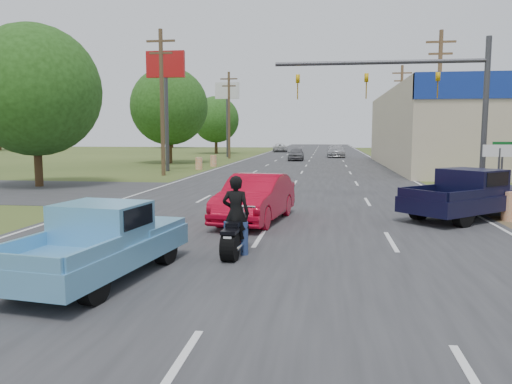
# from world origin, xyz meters

# --- Properties ---
(ground) EXTENTS (200.00, 200.00, 0.00)m
(ground) POSITION_xyz_m (0.00, 0.00, 0.00)
(ground) COLOR #35461C
(ground) RESTS_ON ground
(main_road) EXTENTS (15.00, 180.00, 0.02)m
(main_road) POSITION_xyz_m (0.00, 40.00, 0.01)
(main_road) COLOR #2D2D30
(main_road) RESTS_ON ground
(cross_road) EXTENTS (120.00, 10.00, 0.02)m
(cross_road) POSITION_xyz_m (0.00, 18.00, 0.01)
(cross_road) COLOR #2D2D30
(cross_road) RESTS_ON ground
(utility_pole_2) EXTENTS (2.00, 0.28, 10.00)m
(utility_pole_2) POSITION_xyz_m (9.50, 31.00, 5.32)
(utility_pole_2) COLOR #4C3823
(utility_pole_2) RESTS_ON ground
(utility_pole_3) EXTENTS (2.00, 0.28, 10.00)m
(utility_pole_3) POSITION_xyz_m (9.50, 49.00, 5.32)
(utility_pole_3) COLOR #4C3823
(utility_pole_3) RESTS_ON ground
(utility_pole_5) EXTENTS (2.00, 0.28, 10.00)m
(utility_pole_5) POSITION_xyz_m (-9.50, 28.00, 5.32)
(utility_pole_5) COLOR #4C3823
(utility_pole_5) RESTS_ON ground
(utility_pole_6) EXTENTS (2.00, 0.28, 10.00)m
(utility_pole_6) POSITION_xyz_m (-9.50, 52.00, 5.32)
(utility_pole_6) COLOR #4C3823
(utility_pole_6) RESTS_ON ground
(tree_0) EXTENTS (7.14, 7.14, 8.84)m
(tree_0) POSITION_xyz_m (-14.00, 20.00, 5.26)
(tree_0) COLOR #422D19
(tree_0) RESTS_ON ground
(tree_1) EXTENTS (7.56, 7.56, 9.36)m
(tree_1) POSITION_xyz_m (-13.50, 42.00, 5.57)
(tree_1) COLOR #422D19
(tree_1) RESTS_ON ground
(tree_2) EXTENTS (6.72, 6.72, 8.32)m
(tree_2) POSITION_xyz_m (-14.20, 66.00, 4.95)
(tree_2) COLOR #422D19
(tree_2) RESTS_ON ground
(tree_5) EXTENTS (7.98, 7.98, 9.88)m
(tree_5) POSITION_xyz_m (30.00, 95.00, 5.88)
(tree_5) COLOR #422D19
(tree_5) RESTS_ON ground
(tree_6) EXTENTS (8.82, 8.82, 10.92)m
(tree_6) POSITION_xyz_m (-30.00, 95.00, 6.51)
(tree_6) COLOR #422D19
(tree_6) RESTS_ON ground
(barrel_0) EXTENTS (0.56, 0.56, 1.00)m
(barrel_0) POSITION_xyz_m (8.00, 12.00, 0.50)
(barrel_0) COLOR orange
(barrel_0) RESTS_ON ground
(barrel_1) EXTENTS (0.56, 0.56, 1.00)m
(barrel_1) POSITION_xyz_m (8.40, 20.50, 0.50)
(barrel_1) COLOR orange
(barrel_1) RESTS_ON ground
(barrel_2) EXTENTS (0.56, 0.56, 1.00)m
(barrel_2) POSITION_xyz_m (-8.50, 34.00, 0.50)
(barrel_2) COLOR orange
(barrel_2) RESTS_ON ground
(barrel_3) EXTENTS (0.56, 0.56, 1.00)m
(barrel_3) POSITION_xyz_m (-8.20, 38.00, 0.50)
(barrel_3) COLOR orange
(barrel_3) RESTS_ON ground
(pole_sign_left_near) EXTENTS (3.00, 0.35, 9.20)m
(pole_sign_left_near) POSITION_xyz_m (-10.50, 32.00, 7.17)
(pole_sign_left_near) COLOR #3F3F44
(pole_sign_left_near) RESTS_ON ground
(pole_sign_left_far) EXTENTS (3.00, 0.35, 9.20)m
(pole_sign_left_far) POSITION_xyz_m (-10.50, 56.00, 7.17)
(pole_sign_left_far) COLOR #3F3F44
(pole_sign_left_far) RESTS_ON ground
(lane_sign) EXTENTS (1.20, 0.08, 2.52)m
(lane_sign) POSITION_xyz_m (8.20, 14.00, 1.90)
(lane_sign) COLOR #3F3F44
(lane_sign) RESTS_ON ground
(street_name_sign) EXTENTS (0.80, 0.08, 2.61)m
(street_name_sign) POSITION_xyz_m (8.80, 15.50, 1.61)
(street_name_sign) COLOR #3F3F44
(street_name_sign) RESTS_ON ground
(signal_mast) EXTENTS (9.12, 0.40, 7.00)m
(signal_mast) POSITION_xyz_m (5.82, 17.00, 4.80)
(signal_mast) COLOR #3F3F44
(signal_mast) RESTS_ON ground
(red_convertible) EXTENTS (2.36, 4.96, 1.57)m
(red_convertible) POSITION_xyz_m (-0.50, 10.61, 0.78)
(red_convertible) COLOR #B00820
(red_convertible) RESTS_ON ground
(motorcycle) EXTENTS (0.67, 2.19, 1.11)m
(motorcycle) POSITION_xyz_m (-0.32, 5.95, 0.49)
(motorcycle) COLOR black
(motorcycle) RESTS_ON ground
(rider) EXTENTS (0.69, 0.47, 1.84)m
(rider) POSITION_xyz_m (-0.31, 6.01, 0.92)
(rider) COLOR black
(rider) RESTS_ON ground
(blue_pickup) EXTENTS (2.40, 4.86, 1.55)m
(blue_pickup) POSITION_xyz_m (-2.65, 3.77, 0.78)
(blue_pickup) COLOR black
(blue_pickup) RESTS_ON ground
(navy_pickup) EXTENTS (5.21, 4.96, 1.73)m
(navy_pickup) POSITION_xyz_m (6.80, 12.26, 0.87)
(navy_pickup) COLOR black
(navy_pickup) RESTS_ON ground
(distant_car_grey) EXTENTS (1.72, 4.15, 1.41)m
(distant_car_grey) POSITION_xyz_m (-1.46, 48.62, 0.70)
(distant_car_grey) COLOR slate
(distant_car_grey) RESTS_ON ground
(distant_car_silver) EXTENTS (2.29, 5.41, 1.56)m
(distant_car_silver) POSITION_xyz_m (2.97, 56.82, 0.78)
(distant_car_silver) COLOR #B1B0B5
(distant_car_silver) RESTS_ON ground
(distant_car_white) EXTENTS (2.84, 5.05, 1.33)m
(distant_car_white) POSITION_xyz_m (-5.56, 73.81, 0.67)
(distant_car_white) COLOR silver
(distant_car_white) RESTS_ON ground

